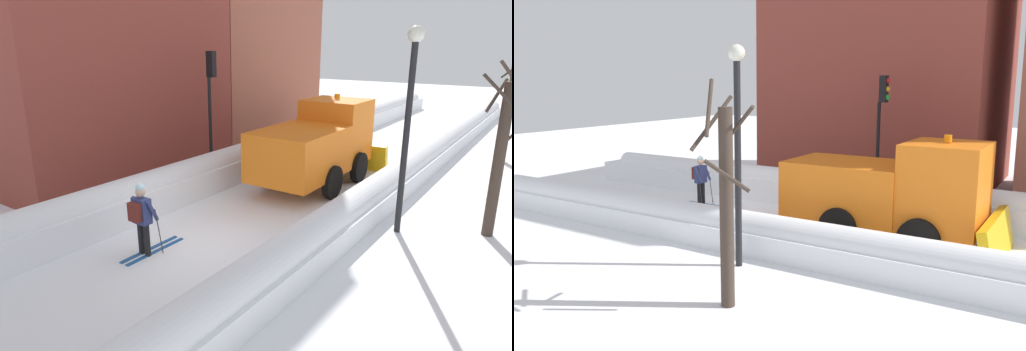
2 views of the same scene
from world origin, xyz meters
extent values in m
plane|color=white|center=(0.00, 10.00, 0.00)|extent=(80.00, 80.00, 0.00)
cube|color=white|center=(-2.74, 10.00, 0.41)|extent=(1.10, 36.00, 0.82)
cylinder|color=white|center=(-2.74, 10.00, 0.82)|extent=(0.90, 34.20, 0.90)
cube|color=white|center=(2.74, 10.00, 0.31)|extent=(1.10, 36.00, 0.63)
cylinder|color=white|center=(2.74, 10.00, 0.63)|extent=(0.90, 34.20, 0.90)
cube|color=brown|center=(-8.88, 2.99, 4.94)|extent=(8.15, 8.91, 9.87)
cube|color=orange|center=(0.05, 4.92, 1.40)|extent=(2.30, 3.40, 1.60)
cube|color=orange|center=(0.05, 7.62, 1.75)|extent=(2.20, 2.00, 2.30)
cube|color=black|center=(0.05, 8.58, 2.26)|extent=(1.85, 0.06, 1.01)
cube|color=gold|center=(0.05, 8.97, 0.55)|extent=(3.20, 0.46, 1.13)
cylinder|color=orange|center=(0.05, 7.62, 3.02)|extent=(0.20, 0.20, 0.18)
cylinder|color=black|center=(-1.10, 7.32, 0.55)|extent=(0.25, 1.10, 1.10)
cylinder|color=black|center=(1.20, 7.32, 0.55)|extent=(0.25, 1.10, 1.10)
cylinder|color=black|center=(-1.10, 5.12, 0.55)|extent=(0.25, 1.10, 1.10)
cylinder|color=black|center=(1.20, 5.12, 0.55)|extent=(0.25, 1.10, 1.10)
cylinder|color=black|center=(-0.80, -1.19, 0.41)|extent=(0.14, 0.14, 0.82)
cylinder|color=black|center=(-0.58, -1.19, 0.41)|extent=(0.14, 0.14, 0.82)
cube|color=navy|center=(-0.69, -1.19, 1.13)|extent=(0.42, 0.26, 0.62)
cube|color=#591E19|center=(-0.69, -1.40, 1.16)|extent=(0.32, 0.16, 0.44)
sphere|color=tan|center=(-0.69, -1.19, 1.60)|extent=(0.24, 0.24, 0.24)
sphere|color=silver|center=(-0.69, -1.19, 1.70)|extent=(0.22, 0.22, 0.22)
cylinder|color=navy|center=(-0.95, -1.09, 1.16)|extent=(0.09, 0.33, 0.56)
cylinder|color=navy|center=(-0.43, -1.09, 1.16)|extent=(0.09, 0.33, 0.56)
cube|color=#194C8C|center=(-0.80, -0.94, 0.01)|extent=(0.09, 1.80, 0.03)
cube|color=#194C8C|center=(-0.58, -0.94, 0.01)|extent=(0.09, 1.80, 0.03)
cylinder|color=#262628|center=(-0.99, -0.97, 0.60)|extent=(0.02, 0.19, 1.19)
cylinder|color=#262628|center=(-0.39, -0.97, 0.60)|extent=(0.02, 0.19, 1.19)
cylinder|color=black|center=(-3.41, 4.46, 1.87)|extent=(0.12, 0.12, 3.74)
cube|color=black|center=(-3.41, 4.60, 4.19)|extent=(0.28, 0.24, 0.90)
sphere|color=red|center=(-3.41, 4.73, 4.47)|extent=(0.18, 0.18, 0.18)
sphere|color=gold|center=(-3.41, 4.73, 4.19)|extent=(0.18, 0.18, 0.18)
sphere|color=green|center=(-3.41, 4.73, 3.91)|extent=(0.18, 0.18, 0.18)
cylinder|color=black|center=(3.85, 3.68, 2.47)|extent=(0.16, 0.16, 4.94)
sphere|color=silver|center=(3.85, 3.68, 5.12)|extent=(0.40, 0.40, 0.40)
cylinder|color=#3F3229|center=(5.88, 4.84, 2.01)|extent=(0.28, 0.28, 4.01)
cylinder|color=#3F3229|center=(5.83, 4.47, 3.69)|extent=(1.12, 0.26, 1.05)
cylinder|color=#3F3229|center=(5.60, 4.96, 3.66)|extent=(0.34, 0.88, 0.81)
cylinder|color=#383A25|center=(5.06, 13.75, 2.10)|extent=(0.28, 0.28, 4.19)
cylinder|color=#383A25|center=(4.88, 13.97, 3.79)|extent=(0.62, 0.64, 0.63)
camera|label=1|loc=(7.11, -7.59, 4.92)|focal=31.12mm
camera|label=2|loc=(14.05, 10.92, 4.55)|focal=37.34mm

